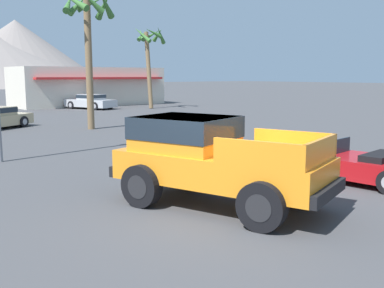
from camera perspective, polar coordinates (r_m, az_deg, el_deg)
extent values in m
plane|color=#424244|center=(9.62, 3.42, -8.33)|extent=(320.00, 320.00, 0.00)
cube|color=orange|center=(9.68, 3.69, -3.07)|extent=(3.22, 4.90, 0.64)
cube|color=orange|center=(10.04, -0.78, 1.39)|extent=(2.28, 2.44, 0.75)
cube|color=#1E2833|center=(10.02, -0.78, 2.16)|extent=(2.32, 2.49, 0.48)
cube|color=orange|center=(8.22, 8.34, -1.28)|extent=(0.65, 1.75, 0.48)
cube|color=orange|center=(9.87, 12.76, 0.26)|extent=(0.65, 1.75, 0.48)
cube|color=orange|center=(8.75, 16.01, -0.92)|extent=(1.74, 0.65, 0.48)
cube|color=black|center=(11.02, -6.88, -2.73)|extent=(1.80, 0.73, 0.24)
cube|color=black|center=(8.85, 16.93, -5.88)|extent=(1.80, 0.73, 0.24)
cylinder|color=black|center=(9.76, -6.42, -5.29)|extent=(0.58, 0.98, 0.93)
cylinder|color=#232326|center=(9.76, -6.42, -5.29)|extent=(0.46, 0.58, 0.51)
cylinder|color=black|center=(11.29, -0.11, -3.32)|extent=(0.58, 0.98, 0.93)
cylinder|color=#232326|center=(11.29, -0.11, -3.32)|extent=(0.46, 0.58, 0.51)
cylinder|color=black|center=(8.31, 8.85, -7.83)|extent=(0.58, 0.98, 0.93)
cylinder|color=#232326|center=(8.31, 8.85, -7.83)|extent=(0.46, 0.58, 0.51)
cylinder|color=black|center=(10.06, 13.45, -5.06)|extent=(0.58, 0.98, 0.93)
cylinder|color=#232326|center=(10.06, 13.45, -5.06)|extent=(0.46, 0.58, 0.51)
cube|color=#B21419|center=(12.93, 19.67, -2.51)|extent=(2.29, 4.50, 0.50)
cube|color=#1E2833|center=(13.06, 17.89, -0.31)|extent=(1.50, 0.25, 0.40)
cube|color=black|center=(12.59, 22.87, -1.46)|extent=(1.48, 0.77, 0.16)
cylinder|color=black|center=(12.83, 12.61, -2.81)|extent=(0.29, 0.63, 0.60)
cylinder|color=#9E9EA3|center=(12.83, 12.61, -2.81)|extent=(0.27, 0.36, 0.33)
cylinder|color=black|center=(14.28, 16.23, -1.79)|extent=(0.29, 0.63, 0.60)
cylinder|color=#9E9EA3|center=(14.28, 16.23, -1.79)|extent=(0.27, 0.36, 0.33)
cube|color=#B7BABF|center=(39.33, -12.78, 5.08)|extent=(3.20, 4.87, 0.62)
cube|color=#B7BABF|center=(39.23, -12.68, 5.86)|extent=(2.13, 2.32, 0.44)
cube|color=#1E2833|center=(39.22, -12.69, 5.93)|extent=(2.17, 2.37, 0.27)
cylinder|color=black|center=(39.75, -15.09, 4.80)|extent=(0.43, 0.69, 0.66)
cylinder|color=#9E9EA3|center=(39.75, -15.09, 4.80)|extent=(0.34, 0.42, 0.36)
cylinder|color=black|center=(40.94, -13.31, 4.97)|extent=(0.43, 0.69, 0.66)
cylinder|color=#9E9EA3|center=(40.94, -13.31, 4.97)|extent=(0.34, 0.42, 0.36)
cylinder|color=black|center=(37.74, -12.18, 4.72)|extent=(0.43, 0.69, 0.66)
cylinder|color=#9E9EA3|center=(37.74, -12.18, 4.72)|extent=(0.34, 0.42, 0.36)
cylinder|color=black|center=(39.00, -10.40, 4.89)|extent=(0.43, 0.69, 0.66)
cylinder|color=#9E9EA3|center=(39.00, -10.40, 4.89)|extent=(0.34, 0.42, 0.36)
cylinder|color=black|center=(26.43, -20.63, 2.68)|extent=(0.63, 0.49, 0.61)
cylinder|color=#9E9EA3|center=(26.43, -20.63, 2.68)|extent=(0.40, 0.37, 0.33)
cylinder|color=black|center=(27.55, -23.17, 2.76)|extent=(0.63, 0.49, 0.61)
cylinder|color=#9E9EA3|center=(27.55, -23.17, 2.76)|extent=(0.40, 0.37, 0.33)
cylinder|color=brown|center=(24.30, -12.95, 9.72)|extent=(0.36, 0.40, 6.69)
cone|color=#386B2D|center=(24.89, -11.14, 16.83)|extent=(0.48, 1.72, 1.35)
cone|color=#386B2D|center=(25.25, -12.85, 16.96)|extent=(1.38, 1.16, 0.91)
cone|color=#386B2D|center=(25.08, -14.32, 16.72)|extent=(1.37, 0.71, 1.22)
cone|color=#386B2D|center=(24.67, -15.41, 16.84)|extent=(1.26, 1.69, 1.26)
cone|color=#386B2D|center=(23.89, -14.73, 17.20)|extent=(0.99, 1.78, 1.18)
cone|color=#386B2D|center=(23.88, -12.61, 17.22)|extent=(1.35, 0.51, 1.19)
cone|color=#386B2D|center=(24.19, -10.94, 17.09)|extent=(1.61, 1.51, 1.35)
cylinder|color=brown|center=(39.17, -5.52, 9.29)|extent=(0.36, 0.99, 6.51)
cone|color=#386B2D|center=(39.44, -4.36, 13.66)|extent=(0.44, 1.46, 1.14)
cone|color=#386B2D|center=(39.89, -5.21, 13.60)|extent=(1.51, 1.30, 1.14)
cone|color=#386B2D|center=(39.51, -6.24, 13.60)|extent=(1.48, 0.84, 1.19)
cone|color=#386B2D|center=(38.88, -6.43, 13.66)|extent=(0.80, 1.44, 1.21)
cone|color=#386B2D|center=(38.30, -6.34, 13.65)|extent=(0.84, 1.87, 1.45)
cone|color=#386B2D|center=(38.41, -4.91, 13.90)|extent=(1.49, 0.62, 0.90)
cone|color=#386B2D|center=(38.74, -4.00, 13.63)|extent=(1.56, 1.29, 1.43)
cube|color=beige|center=(44.55, -13.00, 7.15)|extent=(13.85, 5.52, 3.58)
cube|color=red|center=(41.75, -11.17, 8.20)|extent=(12.47, 0.70, 0.20)
cone|color=gray|center=(136.85, -21.39, 10.71)|extent=(50.82, 50.82, 18.09)
cone|color=gray|center=(133.24, -21.09, 9.50)|extent=(46.02, 46.02, 12.08)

